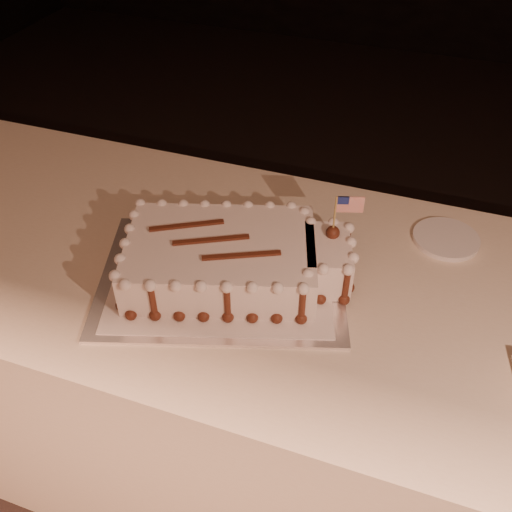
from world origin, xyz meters
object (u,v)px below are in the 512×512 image
(banquet_table, at_px, (269,377))
(side_plate, at_px, (446,239))
(sheet_cake, at_px, (234,259))
(cake_board, at_px, (222,276))

(banquet_table, relative_size, side_plate, 15.35)
(sheet_cake, height_order, side_plate, sheet_cake)
(cake_board, relative_size, side_plate, 3.40)
(side_plate, bearing_deg, banquet_table, -144.99)
(cake_board, bearing_deg, side_plate, 15.54)
(sheet_cake, bearing_deg, side_plate, 33.98)
(cake_board, distance_m, side_plate, 0.54)
(banquet_table, distance_m, sheet_cake, 0.44)
(sheet_cake, xyz_separation_m, side_plate, (0.43, 0.29, -0.05))
(cake_board, xyz_separation_m, side_plate, (0.46, 0.30, 0.00))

